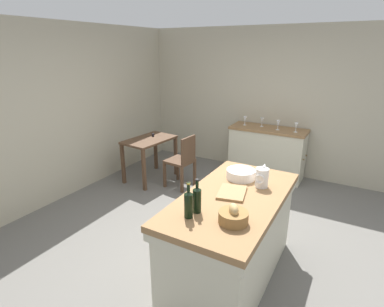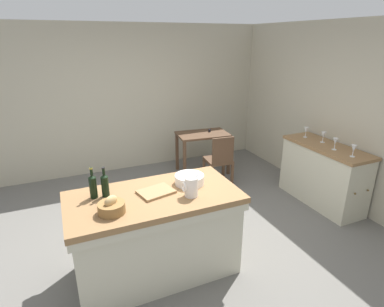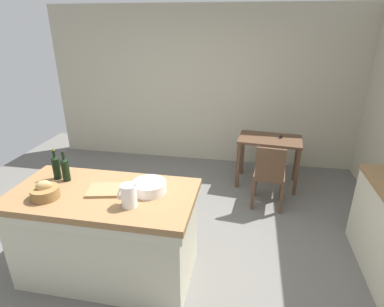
% 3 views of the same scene
% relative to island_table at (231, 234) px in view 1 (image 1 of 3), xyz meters
% --- Properties ---
extents(ground_plane, '(6.76, 6.76, 0.00)m').
position_rel_island_table_xyz_m(ground_plane, '(0.46, 0.41, -0.49)').
color(ground_plane, '#66635E').
extents(wall_back, '(5.32, 0.12, 2.60)m').
position_rel_island_table_xyz_m(wall_back, '(0.46, 3.01, 0.81)').
color(wall_back, '#B2AA93').
rests_on(wall_back, ground).
extents(wall_right, '(0.12, 5.20, 2.60)m').
position_rel_island_table_xyz_m(wall_right, '(3.06, 0.41, 0.81)').
color(wall_right, '#B2AA93').
rests_on(wall_right, ground).
extents(island_table, '(1.68, 0.86, 0.91)m').
position_rel_island_table_xyz_m(island_table, '(0.00, 0.00, 0.00)').
color(island_table, olive).
rests_on(island_table, ground).
extents(side_cabinet, '(0.52, 1.33, 0.90)m').
position_rel_island_table_xyz_m(side_cabinet, '(2.72, 0.46, -0.04)').
color(side_cabinet, olive).
rests_on(side_cabinet, ground).
extents(writing_desk, '(0.95, 0.65, 0.79)m').
position_rel_island_table_xyz_m(writing_desk, '(1.58, 2.20, 0.13)').
color(writing_desk, '#513826').
rests_on(writing_desk, ground).
extents(wooden_chair, '(0.44, 0.44, 0.89)m').
position_rel_island_table_xyz_m(wooden_chair, '(1.57, 1.52, -0.01)').
color(wooden_chair, '#513826').
rests_on(wooden_chair, ground).
extents(pitcher, '(0.17, 0.13, 0.24)m').
position_rel_island_table_xyz_m(pitcher, '(0.33, -0.17, 0.52)').
color(pitcher, white).
rests_on(pitcher, island_table).
extents(wash_bowl, '(0.30, 0.30, 0.10)m').
position_rel_island_table_xyz_m(wash_bowl, '(0.42, 0.09, 0.47)').
color(wash_bowl, white).
rests_on(wash_bowl, island_table).
extents(bread_basket, '(0.24, 0.24, 0.17)m').
position_rel_island_table_xyz_m(bread_basket, '(-0.43, -0.18, 0.48)').
color(bread_basket, olive).
rests_on(bread_basket, island_table).
extents(cutting_board, '(0.38, 0.32, 0.02)m').
position_rel_island_table_xyz_m(cutting_board, '(0.03, 0.03, 0.43)').
color(cutting_board, '#99754C').
rests_on(cutting_board, island_table).
extents(wine_bottle_dark, '(0.07, 0.07, 0.30)m').
position_rel_island_table_xyz_m(wine_bottle_dark, '(-0.43, 0.15, 0.54)').
color(wine_bottle_dark, black).
rests_on(wine_bottle_dark, island_table).
extents(wine_bottle_amber, '(0.07, 0.07, 0.31)m').
position_rel_island_table_xyz_m(wine_bottle_amber, '(-0.54, 0.17, 0.54)').
color(wine_bottle_amber, black).
rests_on(wine_bottle_amber, island_table).
extents(wine_glass_far_left, '(0.07, 0.07, 0.16)m').
position_rel_island_table_xyz_m(wine_glass_far_left, '(2.67, -0.01, 0.52)').
color(wine_glass_far_left, white).
rests_on(wine_glass_far_left, side_cabinet).
extents(wine_glass_left, '(0.07, 0.07, 0.17)m').
position_rel_island_table_xyz_m(wine_glass_left, '(2.67, 0.29, 0.53)').
color(wine_glass_left, white).
rests_on(wine_glass_left, side_cabinet).
extents(wine_glass_middle, '(0.07, 0.07, 0.16)m').
position_rel_island_table_xyz_m(wine_glass_middle, '(2.77, 0.60, 0.52)').
color(wine_glass_middle, white).
rests_on(wine_glass_middle, side_cabinet).
extents(wine_glass_right, '(0.07, 0.07, 0.16)m').
position_rel_island_table_xyz_m(wine_glass_right, '(2.72, 0.90, 0.52)').
color(wine_glass_right, white).
rests_on(wine_glass_right, side_cabinet).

